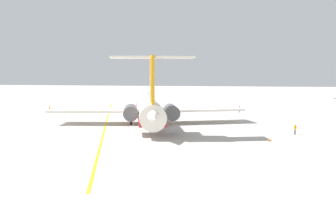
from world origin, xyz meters
TOP-DOWN VIEW (x-y plane):
  - ground at (0.00, 0.00)m, footprint 367.43×367.43m
  - main_jetliner at (5.35, 9.50)m, footprint 42.38×37.89m
  - ground_crew_near_nose at (-18.93, 27.61)m, footprint 0.28×0.44m
  - ground_crew_near_tail at (-12.30, -19.16)m, footprint 0.40×0.28m
  - ground_crew_portside at (13.00, 35.28)m, footprint 0.27×0.40m
  - safety_cone_nose at (19.81, 30.45)m, footprint 0.40×0.40m
  - safety_cone_wingtip at (-15.72, -8.12)m, footprint 0.40×0.40m
  - safety_cone_tail at (-22.60, 21.36)m, footprint 0.40×0.40m
  - taxiway_centreline at (4.18, 0.81)m, footprint 84.49×24.54m

SIDE VIEW (x-z plane):
  - ground at x=0.00m, z-range 0.00..0.00m
  - taxiway_centreline at x=4.18m, z-range 0.00..0.01m
  - safety_cone_nose at x=19.81m, z-range 0.00..0.55m
  - safety_cone_wingtip at x=-15.72m, z-range 0.00..0.55m
  - safety_cone_tail at x=-22.60m, z-range 0.00..0.55m
  - ground_crew_portside at x=13.00m, z-range 0.23..1.95m
  - ground_crew_near_nose at x=-18.93m, z-range 0.24..2.00m
  - ground_crew_near_tail at x=-12.30m, z-range 0.24..2.01m
  - main_jetliner at x=5.35m, z-range -2.84..9.66m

